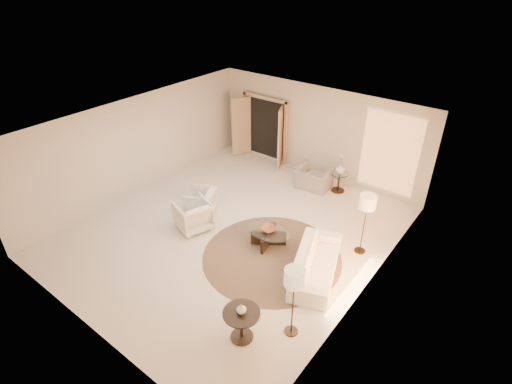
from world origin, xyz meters
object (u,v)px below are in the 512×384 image
Objects in this scene: floor_lamp_near at (368,204)px; side_vase at (340,169)px; end_vase at (241,309)px; side_table at (339,180)px; armchair_right at (193,214)px; coffee_table at (269,236)px; end_table at (242,321)px; accent_chair at (314,175)px; sofa at (316,262)px; bowl at (269,229)px; floor_lamp_far at (294,280)px; armchair_left at (200,200)px.

floor_lamp_near is 5.63× the size of side_vase.
side_table is at bearing 100.53° from end_vase.
armchair_right is 0.58× the size of coffee_table.
end_table is at bearing 78.30° from armchair_right.
accent_chair is at bearing 100.25° from coffee_table.
sofa reaches higher than side_table.
coffee_table is at bearing 90.00° from bowl.
coffee_table is at bearing -92.32° from side_table.
armchair_right is 1.39× the size of side_table.
end_vase is (1.22, -2.50, 0.27)m from bowl.
end_vase reaches higher than coffee_table.
floor_lamp_far is (0.65, 0.65, 0.85)m from end_table.
floor_lamp_near is (1.74, -2.21, 0.95)m from side_table.
side_table is 3.33m from bowl.
armchair_right is at bearing -162.72° from coffee_table.
armchair_left is 2.32m from coffee_table.
side_table is at bearing 171.82° from armchair_right.
floor_lamp_far is (1.74, -5.18, 0.93)m from side_table.
armchair_left is (-3.74, 0.23, 0.06)m from sofa.
floor_lamp_near is at bearing 90.00° from floor_lamp_far.
end_vase is (1.77, -5.55, 0.29)m from accent_chair.
sofa is at bearing -108.72° from floor_lamp_near.
bowl is (-1.22, 2.50, 0.02)m from end_table.
sofa is at bearing 84.86° from end_table.
accent_chair reaches higher than end_vase.
floor_lamp_near is at bearing 79.80° from end_table.
side_table is (-1.29, 3.52, 0.05)m from sofa.
side_vase is (-1.74, 2.21, -0.58)m from floor_lamp_near.
end_table is 3.62× the size of end_vase.
bowl is at bearing 62.36° from sofa.
end_table is (3.14, -1.90, 0.02)m from armchair_right.
floor_lamp_near is (1.87, 1.11, 1.06)m from coffee_table.
accent_chair reaches higher than bowl.
end_table is at bearing -79.47° from side_table.
bowl is at bearing 115.96° from end_table.
side_table is at bearing 100.53° from end_table.
coffee_table is 3.36m from side_vase.
coffee_table is at bearing 115.96° from end_vase.
sofa is 7.78× the size of side_vase.
side_table reaches higher than bowl.
floor_lamp_near reaches higher than accent_chair.
floor_lamp_near is at bearing 30.78° from bowl.
floor_lamp_far is at bearing 175.07° from sofa.
coffee_table is 0.20m from bowl.
end_vase is at bearing -79.47° from side_vase.
side_vase is at bearing 117.66° from armchair_left.
armchair_right is 4.43m from side_table.
armchair_left reaches higher than sofa.
sofa is at bearing -69.85° from side_vase.
armchair_right is 2.42× the size of bowl.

